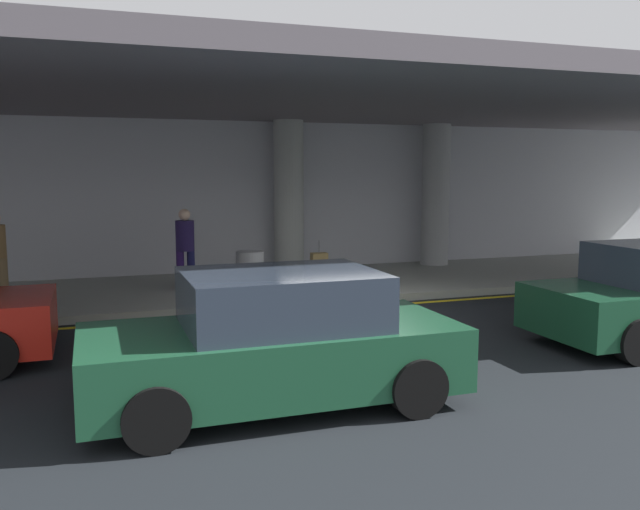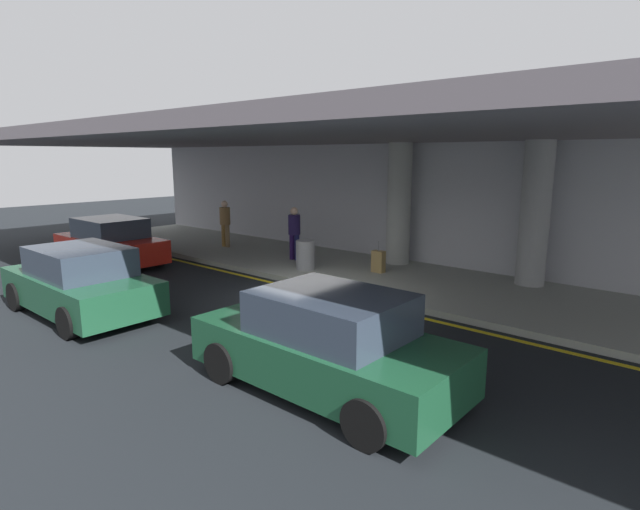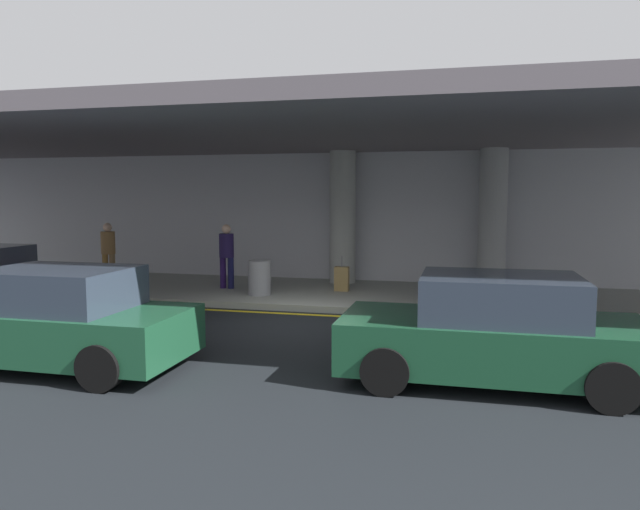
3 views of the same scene
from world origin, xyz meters
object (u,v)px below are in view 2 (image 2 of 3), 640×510
(support_column_left_mid, at_px, (535,214))
(support_column_far_left, at_px, (399,204))
(car_dark_green, at_px, (81,282))
(suitcase_upright_primary, at_px, (378,261))
(car_dark_green_no2, at_px, (327,344))
(car_red, at_px, (110,243))
(trash_bin_steel, at_px, (306,255))
(traveler_with_luggage, at_px, (225,221))
(person_waiting_for_ride, at_px, (294,230))

(support_column_left_mid, bearing_deg, support_column_far_left, 180.00)
(support_column_left_mid, relative_size, car_dark_green, 0.89)
(support_column_far_left, xyz_separation_m, suitcase_upright_primary, (0.28, -1.44, -1.51))
(support_column_left_mid, bearing_deg, suitcase_upright_primary, -158.79)
(support_column_left_mid, bearing_deg, car_dark_green_no2, -92.27)
(car_red, bearing_deg, car_dark_green_no2, -7.35)
(trash_bin_steel, bearing_deg, car_dark_green_no2, -44.94)
(trash_bin_steel, bearing_deg, traveler_with_luggage, 170.29)
(person_waiting_for_ride, xyz_separation_m, trash_bin_steel, (1.18, -0.76, -0.54))
(car_dark_green_no2, height_order, suitcase_upright_primary, car_dark_green_no2)
(car_red, bearing_deg, trash_bin_steel, 33.09)
(support_column_left_mid, xyz_separation_m, person_waiting_for_ride, (-6.74, -1.75, -0.86))
(car_dark_green, relative_size, person_waiting_for_ride, 2.44)
(car_dark_green_no2, bearing_deg, person_waiting_for_ride, 139.44)
(support_column_far_left, bearing_deg, person_waiting_for_ride, -147.47)
(car_red, xyz_separation_m, suitcase_upright_primary, (7.39, 4.17, -0.25))
(support_column_left_mid, xyz_separation_m, traveler_with_luggage, (-10.27, -1.70, -0.86))
(car_dark_green, bearing_deg, car_red, -35.41)
(person_waiting_for_ride, distance_m, trash_bin_steel, 1.50)
(support_column_far_left, bearing_deg, car_red, -141.71)
(traveler_with_luggage, relative_size, trash_bin_steel, 1.98)
(suitcase_upright_primary, bearing_deg, traveler_with_luggage, 178.49)
(trash_bin_steel, bearing_deg, support_column_far_left, 58.05)
(support_column_far_left, xyz_separation_m, trash_bin_steel, (-1.56, -2.51, -1.40))
(car_dark_green_no2, bearing_deg, car_dark_green, -170.86)
(support_column_left_mid, height_order, car_dark_green, support_column_left_mid)
(person_waiting_for_ride, bearing_deg, car_red, -118.22)
(traveler_with_luggage, bearing_deg, trash_bin_steel, -76.87)
(suitcase_upright_primary, bearing_deg, support_column_far_left, 97.06)
(traveler_with_luggage, bearing_deg, car_red, -169.33)
(support_column_far_left, xyz_separation_m, traveler_with_luggage, (-6.27, -1.70, -0.86))
(person_waiting_for_ride, relative_size, suitcase_upright_primary, 1.87)
(support_column_left_mid, height_order, suitcase_upright_primary, support_column_left_mid)
(car_dark_green, xyz_separation_m, person_waiting_for_ride, (-0.06, 6.75, 0.40))
(person_waiting_for_ride, relative_size, trash_bin_steel, 1.98)
(car_dark_green_no2, xyz_separation_m, suitcase_upright_primary, (-3.42, 6.30, -0.25))
(car_dark_green_no2, relative_size, car_red, 1.00)
(car_red, bearing_deg, traveler_with_luggage, 81.65)
(car_dark_green, bearing_deg, support_column_left_mid, -130.55)
(car_dark_green_no2, bearing_deg, support_column_far_left, 117.94)
(support_column_far_left, relative_size, trash_bin_steel, 4.29)
(car_dark_green, bearing_deg, traveler_with_luggage, -64.55)
(car_dark_green, xyz_separation_m, trash_bin_steel, (1.12, 5.99, -0.14))
(car_red, bearing_deg, suitcase_upright_primary, 33.27)
(car_dark_green_no2, relative_size, trash_bin_steel, 4.82)
(traveler_with_luggage, xyz_separation_m, suitcase_upright_primary, (6.54, 0.25, -0.65))
(car_red, bearing_deg, support_column_left_mid, 30.63)
(support_column_far_left, distance_m, trash_bin_steel, 3.27)
(support_column_left_mid, bearing_deg, car_red, -153.20)
(traveler_with_luggage, relative_size, person_waiting_for_ride, 1.00)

